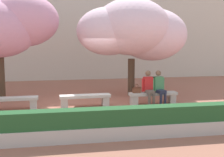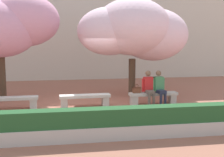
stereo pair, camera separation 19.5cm
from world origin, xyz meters
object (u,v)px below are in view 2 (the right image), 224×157
object	(u,v)px
stone_bench_near_west	(85,99)
person_seated_left	(149,86)
person_seated_right	(159,86)
cherry_tree_main	(134,31)
handbag	(137,90)
stone_bench_center	(153,96)
stone_bench_west_end	(11,101)

from	to	relation	value
stone_bench_near_west	person_seated_left	world-z (taller)	person_seated_left
person_seated_right	cherry_tree_main	bearing A→B (deg)	104.75
person_seated_right	handbag	bearing A→B (deg)	175.16
stone_bench_near_west	person_seated_right	distance (m)	2.86
stone_bench_center	cherry_tree_main	bearing A→B (deg)	99.06
person_seated_left	handbag	xyz separation A→B (m)	(-0.46, 0.07, -0.12)
stone_bench_center	cherry_tree_main	size ratio (longest dim) A/B	0.38
stone_bench_west_end	stone_bench_near_west	world-z (taller)	same
person_seated_left	handbag	bearing A→B (deg)	170.68
person_seated_right	handbag	world-z (taller)	person_seated_right
person_seated_right	handbag	xyz separation A→B (m)	(-0.87, 0.07, -0.12)
stone_bench_west_end	person_seated_right	bearing A→B (deg)	-0.55
handbag	cherry_tree_main	world-z (taller)	cherry_tree_main
person_seated_right	stone_bench_center	bearing A→B (deg)	166.44
stone_bench_near_west	handbag	distance (m)	1.98
person_seated_right	stone_bench_near_west	bearing A→B (deg)	178.94
stone_bench_west_end	handbag	bearing A→B (deg)	0.27
person_seated_left	cherry_tree_main	distance (m)	2.93
handbag	stone_bench_near_west	bearing A→B (deg)	-179.38
stone_bench_west_end	person_seated_left	world-z (taller)	person_seated_left
stone_bench_near_west	person_seated_left	bearing A→B (deg)	-1.27
stone_bench_near_west	person_seated_left	xyz separation A→B (m)	(2.41, -0.05, 0.39)
handbag	cherry_tree_main	bearing A→B (deg)	79.98
stone_bench_near_west	cherry_tree_main	world-z (taller)	cherry_tree_main
person_seated_left	handbag	distance (m)	0.48
cherry_tree_main	person_seated_left	bearing A→B (deg)	-86.79
stone_bench_west_end	person_seated_right	distance (m)	5.46
person_seated_left	cherry_tree_main	xyz separation A→B (m)	(-0.11, 2.01, 2.12)
stone_bench_west_end	stone_bench_center	distance (m)	5.23
stone_bench_center	person_seated_right	world-z (taller)	person_seated_right
person_seated_right	cherry_tree_main	distance (m)	2.97
stone_bench_west_end	cherry_tree_main	size ratio (longest dim) A/B	0.38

